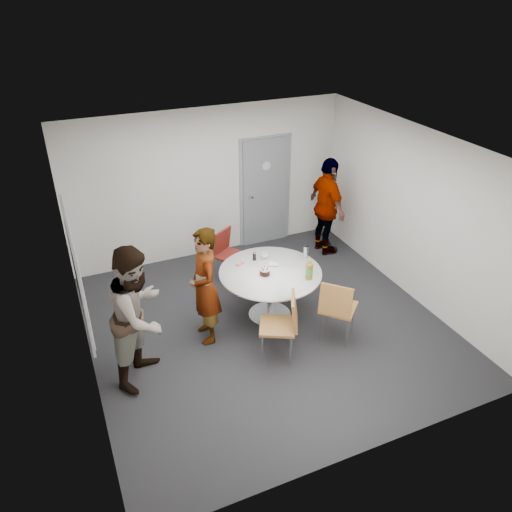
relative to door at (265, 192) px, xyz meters
name	(u,v)px	position (x,y,z in m)	size (l,w,h in m)	color
floor	(266,325)	(-1.10, -2.48, -1.03)	(5.00, 5.00, 0.00)	black
ceiling	(268,150)	(-1.10, -2.48, 1.67)	(5.00, 5.00, 0.00)	silver
wall_back	(208,184)	(-1.10, 0.02, 0.32)	(5.00, 5.00, 0.00)	beige
wall_left	(77,286)	(-3.60, -2.48, 0.32)	(5.00, 5.00, 0.00)	beige
wall_right	(415,215)	(1.40, -2.48, 0.32)	(5.00, 5.00, 0.00)	beige
wall_front	(375,359)	(-1.10, -4.98, 0.32)	(5.00, 5.00, 0.00)	beige
door	(265,192)	(0.00, 0.00, 0.00)	(1.02, 0.17, 2.12)	slate
whiteboard	(77,270)	(-3.56, -2.28, 0.42)	(0.04, 1.90, 1.25)	gray
table	(272,278)	(-0.92, -2.28, -0.35)	(1.51, 1.51, 1.10)	white
chair_near_left	(285,320)	(-1.16, -3.19, -0.43)	(0.65, 0.63, 0.97)	brown
chair_near_right	(337,305)	(-0.35, -3.19, -0.42)	(0.68, 0.68, 0.98)	brown
chair_far	(228,250)	(-1.14, -1.01, -0.48)	(0.60, 0.62, 0.90)	maroon
person_main	(205,286)	(-1.99, -2.39, -0.16)	(0.63, 0.41, 1.73)	#A5C6EA
person_left	(139,315)	(-2.96, -2.79, -0.08)	(0.92, 0.72, 1.89)	white
person_right	(327,207)	(0.85, -0.84, -0.11)	(1.07, 0.44, 1.82)	black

